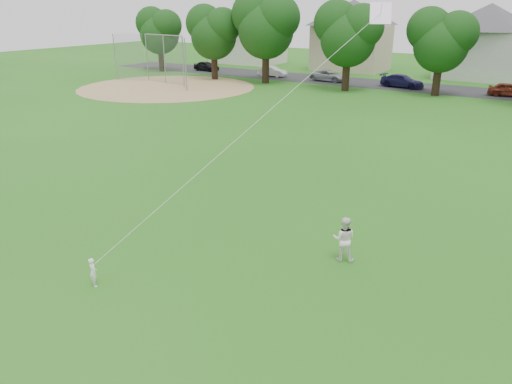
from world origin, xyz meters
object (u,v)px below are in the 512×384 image
Objects in this scene: toddler at (93,272)px; older_boy at (344,239)px; kite at (252,126)px; baseball_backstop at (160,60)px.

older_boy is at bearing -111.84° from toddler.
baseball_backstop is at bearing 137.57° from kite.
kite is (2.22, 5.32, 3.70)m from toddler.
kite is 1.19× the size of baseball_backstop.
toddler is 0.07× the size of kite.
baseball_backstop is at bearing -57.70° from older_boy.
toddler is 7.91m from older_boy.
baseball_backstop is (-29.05, 26.55, -1.66)m from kite.
kite is at bearing -14.80° from older_boy.
older_boy is (5.63, 5.55, 0.31)m from toddler.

